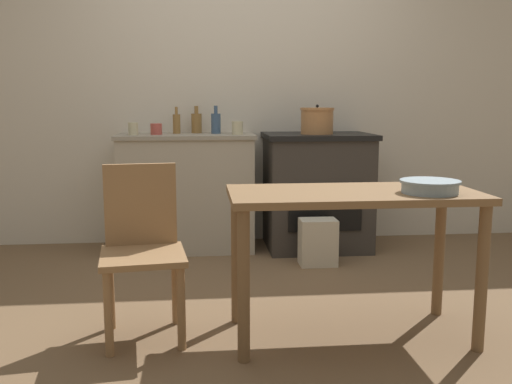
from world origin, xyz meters
TOP-DOWN VIEW (x-y plane):
  - ground_plane at (0.00, 0.00)m, footprint 14.00×14.00m
  - wall_back at (0.00, 1.58)m, footprint 8.00×0.07m
  - counter_cabinet at (-0.45, 1.29)m, footprint 1.05×0.54m
  - stove at (0.57, 1.24)m, footprint 0.83×0.66m
  - work_table at (0.38, -0.51)m, footprint 1.20×0.57m
  - chair at (-0.64, -0.38)m, footprint 0.44×0.44m
  - flour_sack at (0.48, 0.73)m, footprint 0.26×0.18m
  - stock_pot at (0.55, 1.17)m, footprint 0.26×0.26m
  - mixing_bowl_large at (0.72, -0.62)m, footprint 0.28×0.28m
  - bottle_far_left at (-0.22, 1.34)m, footprint 0.08×0.08m
  - bottle_left at (-0.53, 1.39)m, footprint 0.06×0.06m
  - bottle_mid_left at (-0.37, 1.45)m, footprint 0.08×0.08m
  - cup_center_left at (-0.06, 1.22)m, footprint 0.08×0.08m
  - cup_center at (-0.68, 1.25)m, footprint 0.09×0.09m
  - cup_center_right at (-0.84, 1.22)m, footprint 0.07×0.07m

SIDE VIEW (x-z plane):
  - ground_plane at x=0.00m, z-range 0.00..0.00m
  - flour_sack at x=0.48m, z-range 0.00..0.33m
  - counter_cabinet at x=-0.45m, z-range 0.00..0.91m
  - chair at x=-0.64m, z-range 0.03..0.88m
  - stove at x=0.57m, z-range 0.00..0.91m
  - work_table at x=0.38m, z-range 0.25..0.98m
  - mixing_bowl_large at x=0.72m, z-range 0.74..0.80m
  - cup_center at x=-0.68m, z-range 0.91..0.99m
  - cup_center_right at x=-0.84m, z-range 0.91..1.00m
  - cup_center_left at x=-0.06m, z-range 0.91..1.01m
  - bottle_left at x=-0.53m, z-range 0.88..1.09m
  - bottle_mid_left at x=-0.37m, z-range 0.88..1.10m
  - bottle_far_left at x=-0.22m, z-range 0.88..1.10m
  - stock_pot at x=0.55m, z-range 0.90..1.12m
  - wall_back at x=0.00m, z-range 0.00..2.55m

